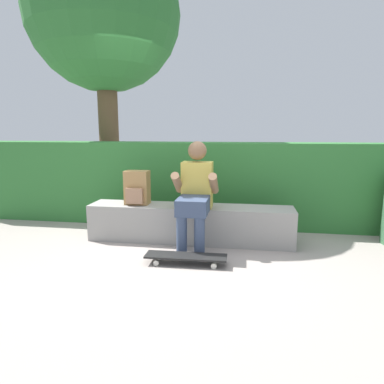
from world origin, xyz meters
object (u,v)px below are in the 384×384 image
(skateboard_near_person, at_px, (186,257))
(backpack_on_bench, at_px, (137,188))
(bench_main, at_px, (190,223))
(person_skater, at_px, (195,192))

(skateboard_near_person, height_order, backpack_on_bench, backpack_on_bench)
(bench_main, xyz_separation_m, skateboard_near_person, (0.08, -0.71, -0.14))
(person_skater, bearing_deg, skateboard_near_person, -91.91)
(skateboard_near_person, xyz_separation_m, backpack_on_bench, (-0.71, 0.70, 0.54))
(bench_main, distance_m, backpack_on_bench, 0.75)
(bench_main, bearing_deg, person_skater, -65.11)
(skateboard_near_person, bearing_deg, backpack_on_bench, 135.28)
(backpack_on_bench, bearing_deg, bench_main, 0.85)
(person_skater, relative_size, backpack_on_bench, 2.94)
(backpack_on_bench, bearing_deg, skateboard_near_person, -44.72)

